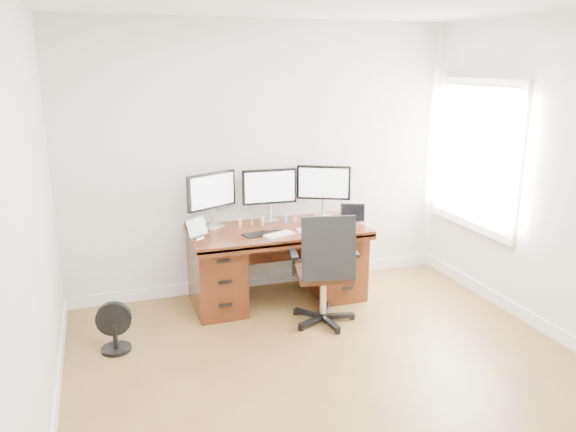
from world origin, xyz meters
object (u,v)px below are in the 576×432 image
object	(u,v)px
desk	(277,261)
office_chair	(324,288)
floor_fan	(115,328)
monitor_center	(269,188)
keyboard	(279,235)

from	to	relation	value
desk	office_chair	bearing A→B (deg)	-70.75
office_chair	floor_fan	distance (m)	1.81
floor_fan	monitor_center	world-z (taller)	monitor_center
office_chair	floor_fan	xyz separation A→B (m)	(-1.80, 0.09, -0.14)
floor_fan	office_chair	bearing A→B (deg)	5.11
desk	floor_fan	size ratio (longest dim) A/B	4.05
desk	monitor_center	bearing A→B (deg)	90.02
desk	keyboard	bearing A→B (deg)	-103.04
office_chair	keyboard	xyz separation A→B (m)	(-0.29, 0.40, 0.41)
office_chair	monitor_center	bearing A→B (deg)	116.45
floor_fan	keyboard	world-z (taller)	keyboard
keyboard	floor_fan	bearing A→B (deg)	172.25
floor_fan	monitor_center	distance (m)	1.97
desk	monitor_center	xyz separation A→B (m)	(-0.00, 0.24, 0.68)
floor_fan	monitor_center	bearing A→B (deg)	35.08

